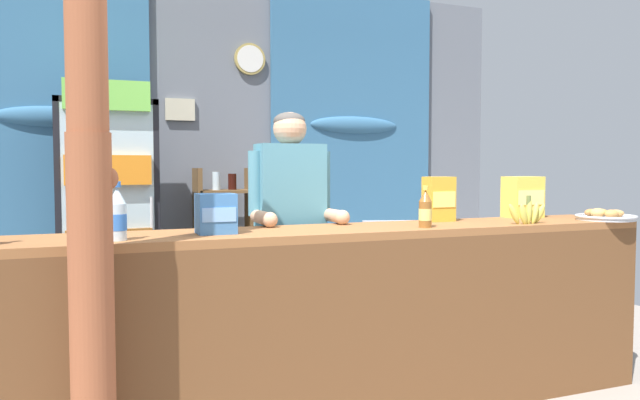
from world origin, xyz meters
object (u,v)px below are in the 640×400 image
(shopkeeper, at_px, (291,217))
(plastic_lawn_chair, at_px, (386,265))
(soda_bottle_iced_tea, at_px, (425,210))
(snack_box_choco_powder, at_px, (439,199))
(snack_box_biscuit, at_px, (216,214))
(stall_counter, at_px, (343,306))
(drink_fridge, at_px, (108,204))
(pastry_tray, at_px, (606,216))
(banana_bunch, at_px, (528,213))
(bottle_shelf_rack, at_px, (225,242))
(soda_bottle_water, at_px, (117,215))
(snack_box_instant_noodle, at_px, (523,197))
(timber_post, at_px, (89,149))

(shopkeeper, bearing_deg, plastic_lawn_chair, 41.45)
(soda_bottle_iced_tea, height_order, snack_box_choco_powder, snack_box_choco_powder)
(snack_box_biscuit, relative_size, snack_box_choco_powder, 0.73)
(stall_counter, bearing_deg, plastic_lawn_chair, 55.77)
(stall_counter, distance_m, snack_box_biscuit, 0.77)
(drink_fridge, height_order, pastry_tray, drink_fridge)
(snack_box_biscuit, bearing_deg, banana_bunch, -4.98)
(stall_counter, relative_size, snack_box_biscuit, 19.19)
(bottle_shelf_rack, xyz_separation_m, shopkeeper, (0.02, -1.62, 0.33))
(soda_bottle_water, distance_m, pastry_tray, 2.72)
(pastry_tray, bearing_deg, snack_box_choco_powder, 162.96)
(snack_box_biscuit, distance_m, snack_box_instant_noodle, 1.96)
(soda_bottle_iced_tea, distance_m, snack_box_instant_noodle, 0.94)
(soda_bottle_water, height_order, snack_box_biscuit, soda_bottle_water)
(stall_counter, distance_m, bottle_shelf_rack, 2.16)
(stall_counter, height_order, snack_box_instant_noodle, snack_box_instant_noodle)
(pastry_tray, bearing_deg, snack_box_instant_noodle, 135.08)
(shopkeeper, relative_size, pastry_tray, 4.66)
(timber_post, relative_size, shopkeeper, 1.77)
(drink_fridge, relative_size, soda_bottle_water, 7.39)
(snack_box_choco_powder, height_order, pastry_tray, snack_box_choco_powder)
(pastry_tray, bearing_deg, stall_counter, 178.93)
(banana_bunch, bearing_deg, snack_box_choco_powder, 139.45)
(snack_box_biscuit, height_order, snack_box_choco_powder, snack_box_choco_powder)
(stall_counter, xyz_separation_m, shopkeeper, (-0.09, 0.54, 0.40))
(pastry_tray, bearing_deg, drink_fridge, 145.12)
(soda_bottle_water, distance_m, snack_box_biscuit, 0.45)
(drink_fridge, xyz_separation_m, snack_box_biscuit, (0.42, -1.75, 0.05))
(timber_post, relative_size, snack_box_choco_powder, 10.96)
(stall_counter, distance_m, plastic_lawn_chair, 1.88)
(soda_bottle_iced_tea, height_order, snack_box_instant_noodle, snack_box_instant_noodle)
(soda_bottle_iced_tea, bearing_deg, plastic_lawn_chair, 68.96)
(shopkeeper, distance_m, banana_bunch, 1.31)
(timber_post, xyz_separation_m, drink_fridge, (0.13, 2.16, -0.33))
(stall_counter, relative_size, soda_bottle_iced_tea, 16.65)
(drink_fridge, bearing_deg, timber_post, -93.53)
(soda_bottle_iced_tea, xyz_separation_m, snack_box_biscuit, (-1.06, 0.11, 0.00))
(soda_bottle_water, bearing_deg, banana_bunch, -0.99)
(soda_bottle_water, bearing_deg, bottle_shelf_rack, 66.76)
(soda_bottle_iced_tea, relative_size, snack_box_choco_powder, 0.84)
(shopkeeper, bearing_deg, snack_box_choco_powder, -19.00)
(stall_counter, height_order, timber_post, timber_post)
(soda_bottle_water, bearing_deg, plastic_lawn_chair, 36.67)
(stall_counter, bearing_deg, soda_bottle_water, -179.10)
(soda_bottle_water, bearing_deg, pastry_tray, -0.31)
(shopkeeper, height_order, banana_bunch, shopkeeper)
(drink_fridge, bearing_deg, soda_bottle_iced_tea, -51.67)
(soda_bottle_iced_tea, relative_size, snack_box_instant_noodle, 0.85)
(bottle_shelf_rack, xyz_separation_m, banana_bunch, (1.20, -2.21, 0.36))
(stall_counter, distance_m, snack_box_instant_noodle, 1.46)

